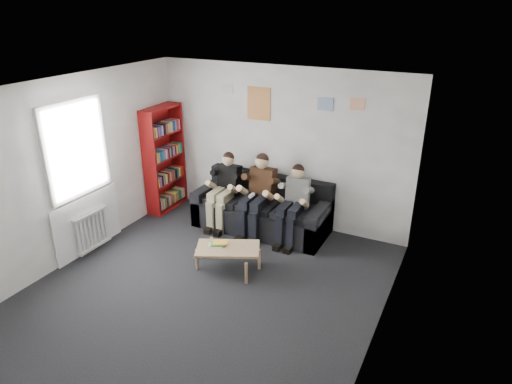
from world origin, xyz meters
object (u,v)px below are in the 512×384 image
bookshelf (165,159)px  person_left (224,191)px  person_right (293,205)px  person_middle (257,196)px  sofa (262,211)px  coffee_table (228,250)px

bookshelf → person_left: bookshelf is taller
person_right → person_left: bearing=170.5°
person_left → person_middle: person_middle is taller
sofa → coffee_table: size_ratio=2.52×
person_right → sofa: bearing=153.0°
person_middle → person_right: person_middle is taller
sofa → bookshelf: bearing=-178.4°
person_left → person_middle: bearing=1.2°
bookshelf → coffee_table: bearing=-34.8°
coffee_table → person_right: size_ratio=0.71×
coffee_table → person_middle: bearing=96.1°
person_right → bookshelf: bearing=167.3°
coffee_table → person_left: (-0.76, 1.21, 0.33)m
coffee_table → person_right: person_right is taller
person_left → person_right: 1.26m
sofa → person_right: 0.74m
person_middle → person_right: size_ratio=1.07×
bookshelf → sofa: bearing=-0.2°
sofa → coffee_table: sofa is taller
coffee_table → person_left: person_left is taller
sofa → coffee_table: bearing=-84.8°
coffee_table → person_left: size_ratio=0.70×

